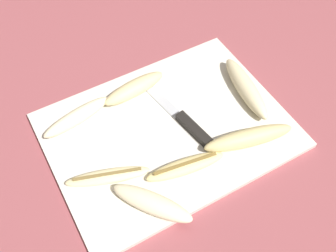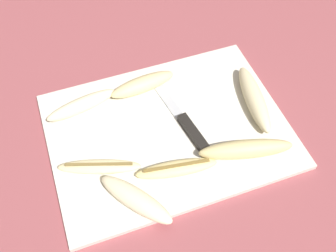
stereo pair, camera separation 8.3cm
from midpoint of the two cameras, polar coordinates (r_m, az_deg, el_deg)
name	(u,v)px [view 2 (the right image)]	position (r m, az deg, el deg)	size (l,w,h in m)	color
ground_plane	(168,132)	(0.85, 2.80, -1.06)	(4.00, 4.00, 0.00)	#93474C
cutting_board	(168,130)	(0.84, 2.81, -0.83)	(0.50, 0.37, 0.01)	silver
knife	(189,127)	(0.84, 5.86, -0.37)	(0.05, 0.22, 0.02)	black
banana_soft_right	(99,167)	(0.78, -6.95, -6.10)	(0.17, 0.08, 0.02)	beige
banana_bright_far	(136,199)	(0.74, -1.41, -10.83)	(0.13, 0.16, 0.03)	beige
banana_cream_curved	(254,98)	(0.90, 14.97, 3.77)	(0.07, 0.19, 0.04)	beige
banana_mellow_near	(142,84)	(0.89, -1.08, 5.89)	(0.16, 0.06, 0.04)	beige
banana_golden_short	(177,168)	(0.78, 4.34, -6.38)	(0.17, 0.06, 0.02)	#EDD689
banana_spotted_left	(246,149)	(0.81, 14.13, -3.49)	(0.20, 0.08, 0.04)	#DBC684
banana_pale_long	(82,105)	(0.87, -9.79, 2.85)	(0.16, 0.06, 0.03)	beige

